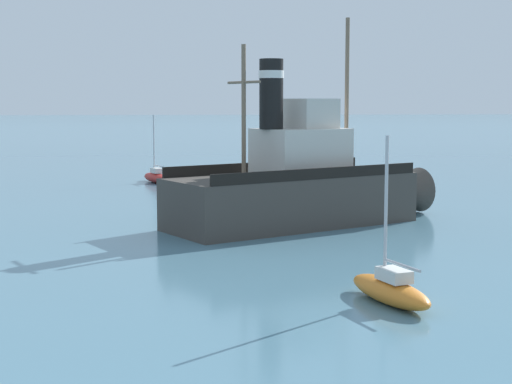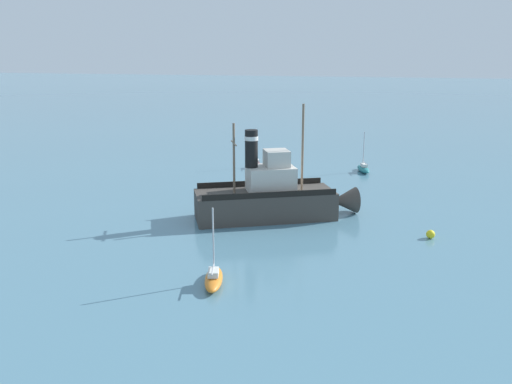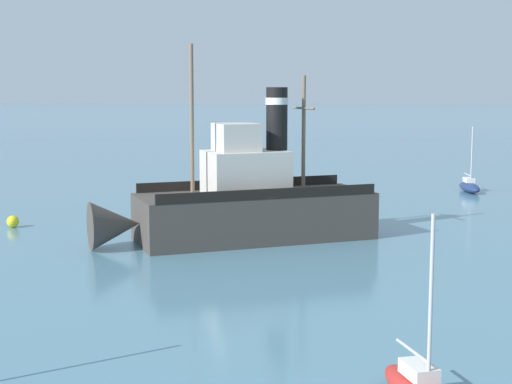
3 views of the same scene
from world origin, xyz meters
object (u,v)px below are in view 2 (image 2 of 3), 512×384
object	(u,v)px
old_tugboat	(272,197)
sailboat_red	(256,164)
sailboat_orange	(214,278)
mooring_buoy	(431,234)
sailboat_teal	(363,169)

from	to	relation	value
old_tugboat	sailboat_red	xyz separation A→B (m)	(-20.35, -7.39, -1.40)
sailboat_orange	sailboat_red	bearing A→B (deg)	-167.90
sailboat_red	mooring_buoy	size ratio (longest dim) A/B	7.20
sailboat_teal	sailboat_orange	xyz separation A→B (m)	(36.24, -5.75, 0.00)
sailboat_orange	mooring_buoy	bearing A→B (deg)	134.52
old_tugboat	sailboat_teal	bearing A→B (deg)	164.59
sailboat_teal	mooring_buoy	bearing A→B (deg)	17.65
sailboat_teal	sailboat_orange	world-z (taller)	same
old_tugboat	sailboat_red	size ratio (longest dim) A/B	2.93
sailboat_orange	mooring_buoy	size ratio (longest dim) A/B	7.20
old_tugboat	sailboat_red	bearing A→B (deg)	-160.05
sailboat_orange	sailboat_teal	bearing A→B (deg)	170.99
sailboat_teal	sailboat_red	size ratio (longest dim) A/B	1.00
sailboat_teal	sailboat_red	bearing A→B (deg)	-85.42
old_tugboat	sailboat_teal	size ratio (longest dim) A/B	2.93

